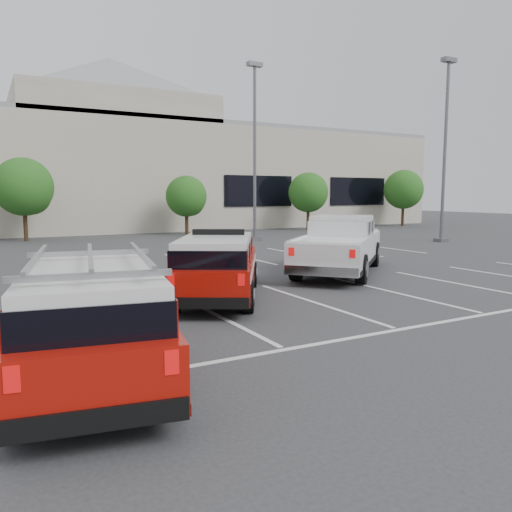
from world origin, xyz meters
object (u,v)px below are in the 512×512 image
(tree_mid_left, at_px, (25,189))
(light_pole_mid, at_px, (255,152))
(tree_mid_right, at_px, (187,198))
(light_pole_right, at_px, (445,151))
(tree_right, at_px, (309,194))
(fire_chief_suv, at_px, (217,271))
(convention_building, at_px, (84,169))
(tree_far_right, at_px, (404,191))
(white_pickup, at_px, (339,250))
(ladder_suv, at_px, (93,330))

(tree_mid_left, xyz_separation_m, light_pole_mid, (11.91, -6.05, 2.14))
(tree_mid_right, relative_size, light_pole_mid, 0.39)
(tree_mid_left, distance_m, light_pole_right, 24.23)
(tree_right, relative_size, fire_chief_suv, 0.83)
(convention_building, relative_size, tree_far_right, 12.38)
(tree_far_right, bearing_deg, tree_right, -180.00)
(tree_mid_right, distance_m, tree_far_right, 20.01)
(tree_mid_right, relative_size, white_pickup, 0.64)
(light_pole_mid, relative_size, fire_chief_suv, 1.92)
(tree_mid_right, relative_size, tree_right, 0.90)
(convention_building, height_order, tree_far_right, convention_building)
(tree_mid_right, distance_m, white_pickup, 18.51)
(tree_mid_left, relative_size, tree_far_right, 1.00)
(tree_far_right, height_order, white_pickup, tree_far_right)
(tree_right, xyz_separation_m, ladder_suv, (-21.00, -24.79, -2.01))
(tree_mid_left, relative_size, tree_mid_right, 1.21)
(tree_right, bearing_deg, white_pickup, -121.97)
(tree_right, distance_m, ladder_suv, 32.55)
(tree_far_right, bearing_deg, fire_chief_suv, -142.99)
(tree_mid_left, relative_size, fire_chief_suv, 0.91)
(light_pole_right, distance_m, fire_chief_suv, 20.28)
(convention_building, distance_m, ladder_suv, 35.36)
(tree_mid_left, height_order, tree_mid_right, tree_mid_left)
(tree_far_right, relative_size, white_pickup, 0.78)
(ladder_suv, bearing_deg, tree_right, 59.83)
(tree_far_right, xyz_separation_m, light_pole_right, (-9.09, -12.05, 2.14))
(convention_building, xyz_separation_m, tree_far_right, (24.91, -9.82, -1.68))
(tree_right, bearing_deg, ladder_suv, -130.27)
(tree_right, bearing_deg, tree_mid_right, -180.00)
(tree_far_right, distance_m, light_pole_right, 15.24)
(tree_right, bearing_deg, tree_mid_left, 180.00)
(light_pole_mid, height_order, light_pole_right, same)
(convention_building, xyz_separation_m, light_pole_mid, (6.82, -15.86, 0.47))
(tree_far_right, height_order, ladder_suv, tree_far_right)
(tree_mid_left, distance_m, white_pickup, 20.38)
(tree_right, relative_size, light_pole_right, 0.43)
(fire_chief_suv, distance_m, white_pickup, 5.92)
(tree_mid_right, height_order, light_pole_right, light_pole_right)
(tree_mid_left, xyz_separation_m, fire_chief_suv, (2.97, -20.38, -2.31))
(light_pole_mid, bearing_deg, light_pole_right, -33.69)
(fire_chief_suv, xyz_separation_m, white_pickup, (5.57, 2.01, 0.05))
(tree_far_right, bearing_deg, white_pickup, -139.45)
(tree_mid_left, bearing_deg, tree_far_right, 0.00)
(convention_building, height_order, tree_mid_left, convention_building)
(tree_mid_left, height_order, light_pole_right, light_pole_right)
(tree_mid_right, relative_size, light_pole_right, 0.39)
(light_pole_mid, relative_size, ladder_suv, 2.00)
(convention_building, xyz_separation_m, ladder_suv, (-6.09, -34.61, -3.95))
(tree_mid_right, xyz_separation_m, tree_right, (10.00, 0.00, 0.27))
(tree_mid_left, distance_m, ladder_suv, 24.91)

